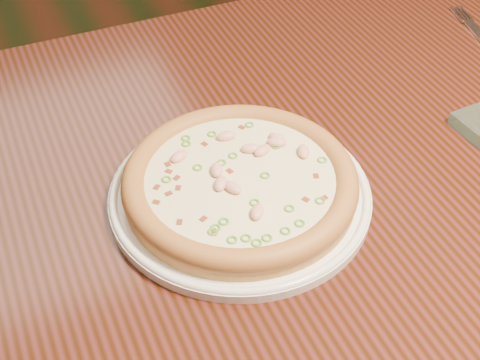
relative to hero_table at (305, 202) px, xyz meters
name	(u,v)px	position (x,y,z in m)	size (l,w,h in m)	color
hero_table	(305,202)	(0.00, 0.00, 0.00)	(1.20, 0.80, 0.75)	black
plate	(240,193)	(-0.12, -0.05, 0.11)	(0.31, 0.31, 0.02)	white
pizza	(240,182)	(-0.12, -0.05, 0.13)	(0.27, 0.27, 0.03)	tan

